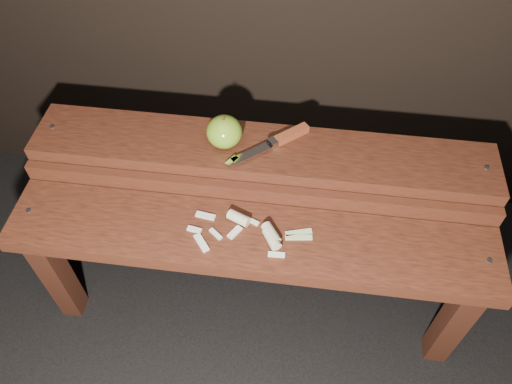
# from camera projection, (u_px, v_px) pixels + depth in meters

# --- Properties ---
(ground) EXTENTS (60.00, 60.00, 0.00)m
(ground) POSITION_uv_depth(u_px,v_px,m) (254.00, 298.00, 1.56)
(ground) COLOR black
(bench_front_tier) EXTENTS (1.20, 0.20, 0.42)m
(bench_front_tier) POSITION_uv_depth(u_px,v_px,m) (250.00, 254.00, 1.25)
(bench_front_tier) COLOR black
(bench_front_tier) RESTS_ON ground
(bench_rear_tier) EXTENTS (1.20, 0.21, 0.50)m
(bench_rear_tier) POSITION_uv_depth(u_px,v_px,m) (261.00, 170.00, 1.34)
(bench_rear_tier) COLOR black
(bench_rear_tier) RESTS_ON ground
(apple) EXTENTS (0.09, 0.09, 0.09)m
(apple) POSITION_uv_depth(u_px,v_px,m) (224.00, 132.00, 1.25)
(apple) COLOR olive
(apple) RESTS_ON bench_rear_tier
(knife) EXTENTS (0.20, 0.17, 0.02)m
(knife) POSITION_uv_depth(u_px,v_px,m) (281.00, 139.00, 1.28)
(knife) COLOR brown
(knife) RESTS_ON bench_rear_tier
(apple_scraps) EXTENTS (0.30, 0.12, 0.03)m
(apple_scraps) POSITION_uv_depth(u_px,v_px,m) (256.00, 231.00, 1.20)
(apple_scraps) COLOR beige
(apple_scraps) RESTS_ON bench_front_tier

